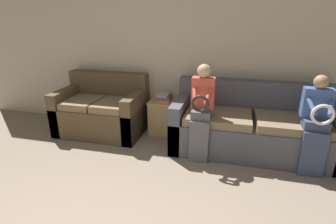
% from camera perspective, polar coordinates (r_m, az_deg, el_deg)
% --- Properties ---
extents(wall_back, '(7.43, 0.06, 2.55)m').
position_cam_1_polar(wall_back, '(4.23, 1.76, 13.00)').
color(wall_back, beige).
rests_on(wall_back, ground_plane).
extents(couch_main, '(2.18, 0.91, 0.94)m').
position_cam_1_polar(couch_main, '(3.84, 17.75, -3.26)').
color(couch_main, '#4C4C56').
rests_on(couch_main, ground_plane).
extents(couch_side, '(1.35, 0.86, 0.93)m').
position_cam_1_polar(couch_side, '(4.39, -14.05, 0.09)').
color(couch_side, brown).
rests_on(couch_side, ground_plane).
extents(child_left_seated, '(0.29, 0.38, 1.24)m').
position_cam_1_polar(child_left_seated, '(3.38, 7.32, 0.73)').
color(child_left_seated, '#56565B').
rests_on(child_left_seated, ground_plane).
extents(child_right_seated, '(0.33, 0.37, 1.18)m').
position_cam_1_polar(child_right_seated, '(3.50, 29.49, -1.86)').
color(child_right_seated, '#384260').
rests_on(child_right_seated, ground_plane).
extents(side_shelf, '(0.46, 0.44, 0.54)m').
position_cam_1_polar(side_shelf, '(4.25, -0.76, -0.86)').
color(side_shelf, tan).
rests_on(side_shelf, ground_plane).
extents(book_stack, '(0.21, 0.28, 0.12)m').
position_cam_1_polar(book_stack, '(4.14, -0.75, 3.28)').
color(book_stack, orange).
rests_on(book_stack, side_shelf).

